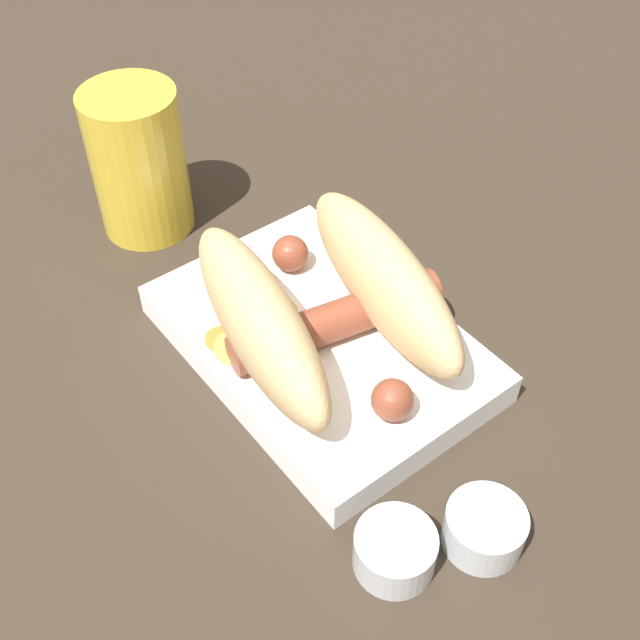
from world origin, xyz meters
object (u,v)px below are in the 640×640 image
at_px(food_tray, 320,342).
at_px(condiment_cup_near, 395,552).
at_px(drink_glass, 139,163).
at_px(sausage, 337,320).
at_px(condiment_cup_far, 484,530).
at_px(bread_roll, 323,299).

relative_size(food_tray, condiment_cup_near, 4.88).
distance_m(food_tray, drink_glass, 0.21).
bearing_deg(sausage, condiment_cup_near, -26.63).
xyz_separation_m(sausage, condiment_cup_far, (0.16, -0.02, -0.03)).
height_order(bread_roll, condiment_cup_far, bread_roll).
height_order(sausage, condiment_cup_near, sausage).
xyz_separation_m(food_tray, bread_roll, (0.00, 0.00, 0.04)).
xyz_separation_m(bread_roll, condiment_cup_far, (0.17, -0.01, -0.04)).
relative_size(bread_roll, condiment_cup_far, 4.49).
xyz_separation_m(bread_roll, condiment_cup_near, (0.15, -0.06, -0.04)).
xyz_separation_m(condiment_cup_near, drink_glass, (-0.35, 0.04, 0.05)).
relative_size(condiment_cup_near, drink_glass, 0.39).
height_order(bread_roll, drink_glass, drink_glass).
height_order(condiment_cup_near, drink_glass, drink_glass).
bearing_deg(sausage, drink_glass, -172.17).
distance_m(food_tray, condiment_cup_far, 0.17).
distance_m(bread_roll, condiment_cup_far, 0.17).
bearing_deg(sausage, condiment_cup_far, -7.49).
bearing_deg(food_tray, drink_glass, -173.69).
relative_size(bread_roll, drink_glass, 1.75).
relative_size(sausage, drink_glass, 1.45).
xyz_separation_m(condiment_cup_near, condiment_cup_far, (0.02, 0.05, 0.00)).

